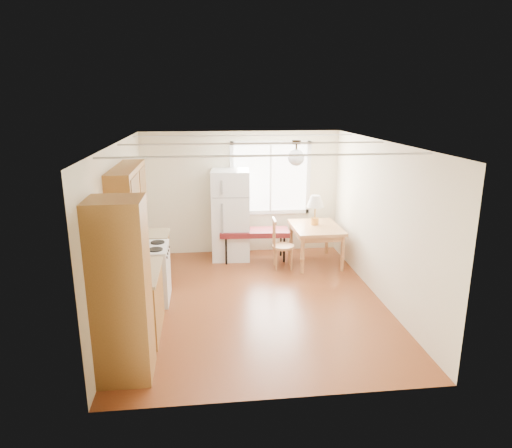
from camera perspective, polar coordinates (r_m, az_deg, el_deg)
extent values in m
cube|color=#5D2813|center=(7.40, -0.15, -9.51)|extent=(4.60, 5.60, 0.12)
cube|color=white|center=(6.74, -0.16, 10.16)|extent=(4.60, 5.60, 0.12)
cube|color=#FFF4CB|center=(9.39, -1.86, 3.91)|extent=(4.60, 0.10, 2.50)
cube|color=#FFF4CB|center=(4.62, 3.34, -8.37)|extent=(4.60, 0.10, 2.50)
cube|color=#FFF4CB|center=(7.04, -16.56, -0.63)|extent=(0.10, 5.60, 2.50)
cube|color=#FFF4CB|center=(7.45, 15.33, 0.33)|extent=(0.10, 5.60, 2.50)
cube|color=brown|center=(5.33, -16.49, -8.06)|extent=(0.60, 0.60, 2.10)
cube|color=brown|center=(6.48, -14.61, -9.62)|extent=(0.60, 1.10, 0.86)
cube|color=tan|center=(6.30, -14.79, -5.90)|extent=(0.62, 1.14, 0.04)
cube|color=white|center=(7.42, -13.36, -6.08)|extent=(0.65, 0.76, 0.90)
cube|color=brown|center=(8.13, -12.94, -4.30)|extent=(0.60, 0.60, 0.86)
cube|color=brown|center=(6.73, -15.77, 3.98)|extent=(0.33, 1.60, 0.70)
cube|color=white|center=(9.38, 1.81, 5.77)|extent=(1.50, 0.02, 1.35)
cylinder|color=black|center=(7.24, 5.08, 10.15)|extent=(0.14, 0.14, 0.06)
cylinder|color=black|center=(7.25, 5.06, 9.36)|extent=(0.03, 0.03, 0.16)
sphere|color=white|center=(7.27, 5.03, 8.26)|extent=(0.26, 0.26, 0.26)
cube|color=white|center=(9.08, -3.17, 1.18)|extent=(0.79, 0.79, 1.78)
cube|color=gray|center=(8.63, -3.07, 3.29)|extent=(0.73, 0.02, 0.02)
cube|color=gray|center=(8.66, -4.25, 1.67)|extent=(0.03, 0.03, 1.07)
cube|color=#571418|center=(8.98, -0.22, -1.06)|extent=(1.38, 0.58, 0.10)
cylinder|color=black|center=(8.85, -3.75, -3.46)|extent=(0.04, 0.04, 0.52)
cylinder|color=black|center=(8.97, 3.53, -3.20)|extent=(0.04, 0.04, 0.52)
cylinder|color=black|center=(9.21, -3.87, -2.70)|extent=(0.04, 0.04, 0.52)
cylinder|color=black|center=(9.33, 3.13, -2.46)|extent=(0.04, 0.04, 0.52)
cube|color=#A46D3F|center=(8.86, 7.51, -0.45)|extent=(0.91, 1.21, 0.06)
cube|color=#A46D3F|center=(8.89, 7.50, -0.95)|extent=(0.81, 1.10, 0.10)
cylinder|color=#A46D3F|center=(8.40, 5.82, -3.96)|extent=(0.07, 0.07, 0.69)
cylinder|color=#A46D3F|center=(8.60, 10.75, -3.71)|extent=(0.07, 0.07, 0.69)
cylinder|color=#A46D3F|center=(9.38, 4.39, -1.86)|extent=(0.07, 0.07, 0.69)
cylinder|color=#A46D3F|center=(9.55, 8.84, -1.67)|extent=(0.07, 0.07, 0.69)
cylinder|color=#A46D3F|center=(8.60, 3.40, -2.82)|extent=(0.42, 0.42, 0.05)
cylinder|color=#A46D3F|center=(8.52, 2.55, -4.53)|extent=(0.04, 0.04, 0.43)
cylinder|color=#A46D3F|center=(8.56, 4.46, -4.46)|extent=(0.04, 0.04, 0.43)
cylinder|color=#A46D3F|center=(8.79, 2.32, -3.89)|extent=(0.04, 0.04, 0.43)
cylinder|color=#A46D3F|center=(8.83, 4.17, -3.83)|extent=(0.04, 0.04, 0.43)
cylinder|color=#BD893C|center=(8.95, 7.35, 0.35)|extent=(0.16, 0.16, 0.13)
cylinder|color=#BD893C|center=(8.90, 7.38, 1.46)|extent=(0.03, 0.03, 0.22)
cone|color=white|center=(8.85, 7.43, 2.85)|extent=(0.33, 0.33, 0.22)
cube|color=black|center=(5.92, -15.65, -6.74)|extent=(0.23, 0.26, 0.08)
cube|color=black|center=(5.76, -15.92, -5.36)|extent=(0.20, 0.10, 0.29)
cylinder|color=black|center=(5.93, -15.65, -5.62)|extent=(0.15, 0.15, 0.12)
cylinder|color=red|center=(6.69, -14.92, -3.65)|extent=(0.13, 0.13, 0.18)
sphere|color=red|center=(6.66, -14.99, -2.66)|extent=(0.06, 0.06, 0.06)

